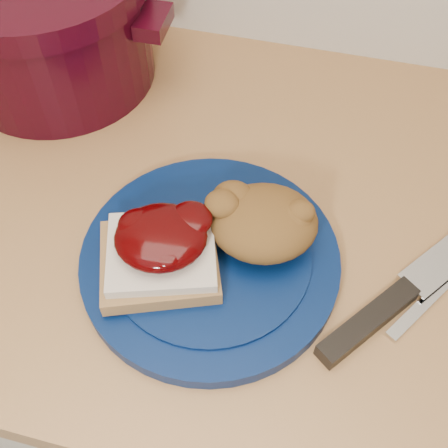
% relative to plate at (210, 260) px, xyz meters
% --- Properties ---
extents(base_cabinet, '(4.00, 0.60, 0.86)m').
position_rel_plate_xyz_m(base_cabinet, '(-0.02, 0.09, -0.48)').
color(base_cabinet, beige).
rests_on(base_cabinet, floor).
extents(plate, '(0.33, 0.33, 0.02)m').
position_rel_plate_xyz_m(plate, '(0.00, 0.00, 0.00)').
color(plate, '#041741').
rests_on(plate, wood_countertop).
extents(sandwich, '(0.14, 0.13, 0.06)m').
position_rel_plate_xyz_m(sandwich, '(-0.04, -0.02, 0.04)').
color(sandwich, olive).
rests_on(sandwich, plate).
extents(stuffing_mound, '(0.13, 0.12, 0.06)m').
position_rel_plate_xyz_m(stuffing_mound, '(0.05, 0.03, 0.04)').
color(stuffing_mound, brown).
rests_on(stuffing_mound, plate).
extents(chef_knife, '(0.22, 0.28, 0.02)m').
position_rel_plate_xyz_m(chef_knife, '(0.19, 0.00, 0.00)').
color(chef_knife, black).
rests_on(chef_knife, wood_countertop).
extents(butter_knife, '(0.10, 0.14, 0.00)m').
position_rel_plate_xyz_m(butter_knife, '(0.24, 0.03, -0.01)').
color(butter_knife, silver).
rests_on(butter_knife, wood_countertop).
extents(dutch_oven, '(0.32, 0.28, 0.17)m').
position_rel_plate_xyz_m(dutch_oven, '(-0.28, 0.25, 0.07)').
color(dutch_oven, black).
rests_on(dutch_oven, wood_countertop).
extents(pepper_grinder, '(0.06, 0.06, 0.12)m').
position_rel_plate_xyz_m(pepper_grinder, '(-0.30, 0.25, 0.05)').
color(pepper_grinder, black).
rests_on(pepper_grinder, wood_countertop).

